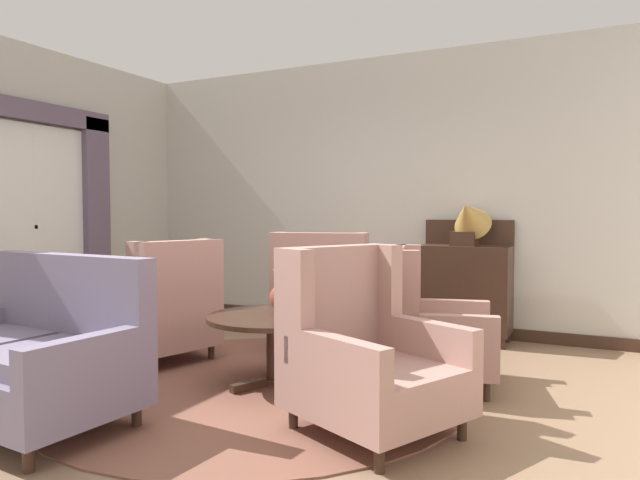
# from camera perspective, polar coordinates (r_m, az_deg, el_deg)

# --- Properties ---
(ground) EXTENTS (8.34, 8.34, 0.00)m
(ground) POSITION_cam_1_polar(r_m,az_deg,el_deg) (4.17, -8.89, -15.17)
(ground) COLOR #896B51
(wall_back) EXTENTS (6.12, 0.08, 2.98)m
(wall_back) POSITION_cam_1_polar(r_m,az_deg,el_deg) (6.44, 5.50, 4.59)
(wall_back) COLOR #BCB7AD
(wall_back) RESTS_ON ground
(wall_left) EXTENTS (0.08, 3.90, 2.98)m
(wall_left) POSITION_cam_1_polar(r_m,az_deg,el_deg) (6.67, -26.03, 4.27)
(wall_left) COLOR #BCB7AD
(wall_left) RESTS_ON ground
(baseboard_back) EXTENTS (5.96, 0.03, 0.12)m
(baseboard_back) POSITION_cam_1_polar(r_m,az_deg,el_deg) (6.50, 5.27, -8.10)
(baseboard_back) COLOR #382319
(baseboard_back) RESTS_ON ground
(area_rug) EXTENTS (3.13, 3.13, 0.01)m
(area_rug) POSITION_cam_1_polar(r_m,az_deg,el_deg) (4.40, -6.56, -14.09)
(area_rug) COLOR brown
(area_rug) RESTS_ON ground
(window_with_curtains) EXTENTS (0.12, 1.81, 2.36)m
(window_with_curtains) POSITION_cam_1_polar(r_m,az_deg,el_deg) (6.51, -26.28, 2.55)
(window_with_curtains) COLOR silver
(coffee_table) EXTENTS (0.98, 0.98, 0.53)m
(coffee_table) POSITION_cam_1_polar(r_m,az_deg,el_deg) (4.29, -4.66, -8.52)
(coffee_table) COLOR #382319
(coffee_table) RESTS_ON ground
(porcelain_vase) EXTENTS (0.19, 0.19, 0.34)m
(porcelain_vase) POSITION_cam_1_polar(r_m,az_deg,el_deg) (4.27, -3.73, -5.48)
(porcelain_vase) COLOR brown
(porcelain_vase) RESTS_ON coffee_table
(settee) EXTENTS (1.50, 0.94, 1.01)m
(settee) POSITION_cam_1_polar(r_m,az_deg,el_deg) (3.96, -26.90, -10.22)
(settee) COLOR slate
(settee) RESTS_ON ground
(armchair_back_corner) EXTENTS (1.02, 1.04, 1.10)m
(armchair_back_corner) POSITION_cam_1_polar(r_m,az_deg,el_deg) (5.36, 0.49, -6.15)
(armchair_back_corner) COLOR tan
(armchair_back_corner) RESTS_ON ground
(armchair_far_left) EXTENTS (0.98, 0.97, 1.02)m
(armchair_far_left) POSITION_cam_1_polar(r_m,az_deg,el_deg) (4.39, 10.43, -8.42)
(armchair_far_left) COLOR tan
(armchair_far_left) RESTS_ON ground
(armchair_near_sideboard) EXTENTS (1.02, 0.97, 1.05)m
(armchair_near_sideboard) POSITION_cam_1_polar(r_m,az_deg,el_deg) (5.12, -15.22, -6.82)
(armchair_near_sideboard) COLOR tan
(armchair_near_sideboard) RESTS_ON ground
(armchair_foreground_right) EXTENTS (1.14, 1.10, 1.07)m
(armchair_foreground_right) POSITION_cam_1_polar(r_m,az_deg,el_deg) (3.44, 4.43, -11.33)
(armchair_foreground_right) COLOR tan
(armchair_foreground_right) RESTS_ON ground
(sideboard) EXTENTS (0.89, 0.42, 1.21)m
(sideboard) POSITION_cam_1_polar(r_m,az_deg,el_deg) (5.90, 14.10, -4.56)
(sideboard) COLOR #382319
(sideboard) RESTS_ON ground
(gramophone) EXTENTS (0.41, 0.51, 0.55)m
(gramophone) POSITION_cam_1_polar(r_m,az_deg,el_deg) (5.75, 14.47, 2.07)
(gramophone) COLOR #382319
(gramophone) RESTS_ON sideboard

